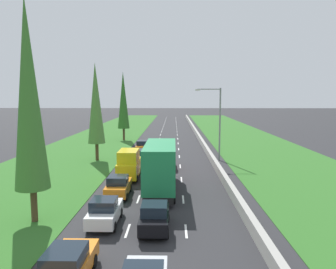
{
  "coord_description": "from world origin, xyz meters",
  "views": [
    {
      "loc": [
        1.0,
        -3.62,
        8.04
      ],
      "look_at": [
        -0.0,
        52.89,
        1.3
      ],
      "focal_mm": 34.8,
      "sensor_mm": 36.0,
      "label": 1
    }
  ],
  "objects": [
    {
      "name": "poplar_tree_third",
      "position": [
        -8.05,
        54.74,
        7.21
      ],
      "size": [
        2.11,
        2.11,
        12.32
      ],
      "color": "#4C3823",
      "rests_on": "ground"
    },
    {
      "name": "orange_hatchback_left_lane",
      "position": [
        -3.43,
        21.72,
        0.84
      ],
      "size": [
        1.74,
        3.9,
        1.72
      ],
      "color": "orange",
      "rests_on": "ground"
    },
    {
      "name": "poplar_tree_second",
      "position": [
        -8.56,
        36.22,
        7.08
      ],
      "size": [
        2.1,
        2.1,
        12.07
      ],
      "color": "#4C3823",
      "rests_on": "ground"
    },
    {
      "name": "red_hatchback_centre_lane",
      "position": [
        0.22,
        32.07,
        0.84
      ],
      "size": [
        1.74,
        3.9,
        1.72
      ],
      "color": "red",
      "rests_on": "ground"
    },
    {
      "name": "green_box_truck_centre_lane",
      "position": [
        -0.08,
        23.09,
        2.18
      ],
      "size": [
        2.46,
        9.4,
        4.18
      ],
      "color": "black",
      "rests_on": "ground"
    },
    {
      "name": "ground_plane",
      "position": [
        0.0,
        60.0,
        0.0
      ],
      "size": [
        300.0,
        300.0,
        0.0
      ],
      "primitive_type": "plane",
      "color": "#28282B",
      "rests_on": "ground"
    },
    {
      "name": "street_light_mast",
      "position": [
        6.36,
        36.59,
        5.23
      ],
      "size": [
        3.2,
        0.28,
        9.0
      ],
      "color": "gray",
      "rests_on": "ground"
    },
    {
      "name": "black_hatchback_centre_lane",
      "position": [
        -0.14,
        15.13,
        0.84
      ],
      "size": [
        1.74,
        3.9,
        1.72
      ],
      "color": "black",
      "rests_on": "ground"
    },
    {
      "name": "orange_hatchback_left_lane_sixth",
      "position": [
        -3.46,
        42.23,
        0.84
      ],
      "size": [
        1.74,
        3.9,
        1.72
      ],
      "color": "orange",
      "rests_on": "ground"
    },
    {
      "name": "orange_sedan_left_lane",
      "position": [
        -3.55,
        9.36,
        0.81
      ],
      "size": [
        1.82,
        4.5,
        1.64
      ],
      "color": "orange",
      "rests_on": "ground"
    },
    {
      "name": "grass_verge_right",
      "position": [
        14.35,
        60.0,
        0.02
      ],
      "size": [
        14.0,
        140.0,
        0.04
      ],
      "primitive_type": "cube",
      "color": "#2D6623",
      "rests_on": "ground"
    },
    {
      "name": "lane_markings",
      "position": [
        0.0,
        60.0,
        0.01
      ],
      "size": [
        3.64,
        116.0,
        0.01
      ],
      "color": "white",
      "rests_on": "ground"
    },
    {
      "name": "blue_sedan_left_lane",
      "position": [
        -3.35,
        34.95,
        0.81
      ],
      "size": [
        1.82,
        4.5,
        1.64
      ],
      "color": "#1E47B7",
      "rests_on": "ground"
    },
    {
      "name": "yellow_van_left_lane",
      "position": [
        -3.35,
        27.48,
        1.4
      ],
      "size": [
        1.96,
        4.9,
        2.82
      ],
      "color": "yellow",
      "rests_on": "ground"
    },
    {
      "name": "poplar_tree_nearest",
      "position": [
        -7.92,
        16.34,
        8.1
      ],
      "size": [
        2.15,
        2.15,
        14.09
      ],
      "color": "#4C3823",
      "rests_on": "ground"
    },
    {
      "name": "median_barrier",
      "position": [
        5.7,
        60.0,
        0.42
      ],
      "size": [
        0.44,
        120.0,
        0.85
      ],
      "primitive_type": "cube",
      "color": "#9E9B93",
      "rests_on": "ground"
    },
    {
      "name": "white_hatchback_left_lane",
      "position": [
        -3.3,
        15.95,
        0.84
      ],
      "size": [
        1.74,
        3.9,
        1.72
      ],
      "color": "white",
      "rests_on": "ground"
    },
    {
      "name": "grass_verge_left",
      "position": [
        -12.65,
        60.0,
        0.02
      ],
      "size": [
        14.0,
        140.0,
        0.04
      ],
      "primitive_type": "cube",
      "color": "#2D6623",
      "rests_on": "ground"
    }
  ]
}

